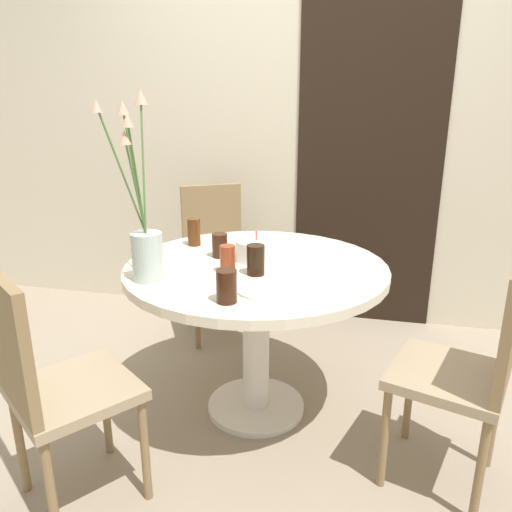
{
  "coord_description": "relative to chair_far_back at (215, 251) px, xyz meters",
  "views": [
    {
      "loc": [
        0.47,
        -2.05,
        1.46
      ],
      "look_at": [
        0.0,
        0.0,
        0.79
      ],
      "focal_mm": 35.0,
      "sensor_mm": 36.0,
      "label": 1
    }
  ],
  "objects": [
    {
      "name": "ground_plane",
      "position": [
        0.45,
        -0.82,
        -0.53
      ],
      "size": [
        16.0,
        16.0,
        0.0
      ],
      "primitive_type": "plane",
      "color": "gray"
    },
    {
      "name": "wall_back",
      "position": [
        0.45,
        0.41,
        0.77
      ],
      "size": [
        8.0,
        0.05,
        2.6
      ],
      "color": "beige",
      "rests_on": "ground_plane"
    },
    {
      "name": "doorway_panel",
      "position": [
        0.9,
        0.37,
        0.49
      ],
      "size": [
        0.9,
        0.01,
        2.05
      ],
      "color": "black",
      "rests_on": "ground_plane"
    },
    {
      "name": "dining_table",
      "position": [
        0.45,
        -0.82,
        0.07
      ],
      "size": [
        1.17,
        1.17,
        0.75
      ],
      "color": "beige",
      "rests_on": "ground_plane"
    },
    {
      "name": "chair_far_back",
      "position": [
        0.0,
        0.0,
        0.0
      ],
      "size": [
        0.54,
        0.54,
        0.93
      ],
      "rotation": [
        0.0,
        0.0,
        0.5
      ],
      "color": "#9E896B",
      "rests_on": "ground_plane"
    },
    {
      "name": "chair_left_flank",
      "position": [
        -0.11,
        -1.56,
        0.0
      ],
      "size": [
        0.56,
        0.56,
        0.93
      ],
      "rotation": [
        0.0,
        0.0,
        2.5
      ],
      "color": "#9E896B",
      "rests_on": "ground_plane"
    },
    {
      "name": "chair_right_flank",
      "position": [
        1.33,
        -1.12,
        0.0
      ],
      "size": [
        0.51,
        0.51,
        0.93
      ],
      "rotation": [
        0.0,
        0.0,
        4.38
      ],
      "color": "#9E896B",
      "rests_on": "ground_plane"
    },
    {
      "name": "birthday_cake",
      "position": [
        0.44,
        -0.75,
        0.26
      ],
      "size": [
        0.19,
        0.19,
        0.14
      ],
      "color": "white",
      "rests_on": "dining_table"
    },
    {
      "name": "flower_vase",
      "position": [
        0.06,
        -1.1,
        0.4
      ],
      "size": [
        0.2,
        0.3,
        0.74
      ],
      "color": "#B2C6C1",
      "rests_on": "dining_table"
    },
    {
      "name": "side_plate",
      "position": [
        0.55,
        -1.12,
        0.22
      ],
      "size": [
        0.21,
        0.21,
        0.01
      ],
      "color": "white",
      "rests_on": "dining_table"
    },
    {
      "name": "drink_glass_0",
      "position": [
        0.48,
        -0.94,
        0.28
      ],
      "size": [
        0.07,
        0.07,
        0.13
      ],
      "color": "black",
      "rests_on": "dining_table"
    },
    {
      "name": "drink_glass_1",
      "position": [
        0.08,
        -0.59,
        0.28
      ],
      "size": [
        0.06,
        0.06,
        0.14
      ],
      "color": "#51280F",
      "rests_on": "dining_table"
    },
    {
      "name": "drink_glass_2",
      "position": [
        0.36,
        -0.94,
        0.27
      ],
      "size": [
        0.07,
        0.07,
        0.12
      ],
      "color": "maroon",
      "rests_on": "dining_table"
    },
    {
      "name": "drink_glass_3",
      "position": [
        0.44,
        -1.25,
        0.27
      ],
      "size": [
        0.08,
        0.08,
        0.12
      ],
      "color": "#33190C",
      "rests_on": "dining_table"
    },
    {
      "name": "drink_glass_4",
      "position": [
        0.26,
        -0.74,
        0.27
      ],
      "size": [
        0.07,
        0.07,
        0.11
      ],
      "color": "#33190C",
      "rests_on": "dining_table"
    }
  ]
}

